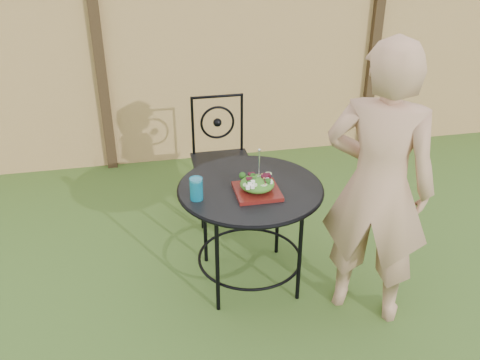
{
  "coord_description": "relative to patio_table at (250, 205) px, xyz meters",
  "views": [
    {
      "loc": [
        -1.03,
        -2.66,
        2.34
      ],
      "look_at": [
        -0.43,
        0.24,
        0.75
      ],
      "focal_mm": 40.0,
      "sensor_mm": 36.0,
      "label": 1
    }
  ],
  "objects": [
    {
      "name": "patio_chair",
      "position": [
        -0.02,
        0.95,
        -0.08
      ],
      "size": [
        0.46,
        0.46,
        0.95
      ],
      "color": "black",
      "rests_on": "ground"
    },
    {
      "name": "salad_plate",
      "position": [
        0.02,
        -0.09,
        0.15
      ],
      "size": [
        0.27,
        0.27,
        0.02
      ],
      "primitive_type": "cube",
      "color": "#45090E",
      "rests_on": "patio_table"
    },
    {
      "name": "fence",
      "position": [
        0.37,
        2.0,
        0.36
      ],
      "size": [
        8.0,
        0.12,
        1.9
      ],
      "color": "tan",
      "rests_on": "ground"
    },
    {
      "name": "diner",
      "position": [
        0.65,
        -0.41,
        0.28
      ],
      "size": [
        0.76,
        0.7,
        1.74
      ],
      "primitive_type": "imported",
      "rotation": [
        0.0,
        0.0,
        2.54
      ],
      "color": "tan",
      "rests_on": "ground"
    },
    {
      "name": "patio_table",
      "position": [
        0.0,
        0.0,
        0.0
      ],
      "size": [
        0.92,
        0.92,
        0.72
      ],
      "color": "black",
      "rests_on": "ground"
    },
    {
      "name": "salad",
      "position": [
        0.02,
        -0.09,
        0.2
      ],
      "size": [
        0.21,
        0.21,
        0.08
      ],
      "primitive_type": "ellipsoid",
      "color": "#235614",
      "rests_on": "salad_plate"
    },
    {
      "name": "fork",
      "position": [
        0.03,
        -0.09,
        0.33
      ],
      "size": [
        0.01,
        0.01,
        0.18
      ],
      "primitive_type": "cylinder",
      "color": "silver",
      "rests_on": "salad"
    },
    {
      "name": "drinking_glass",
      "position": [
        -0.35,
        -0.09,
        0.21
      ],
      "size": [
        0.08,
        0.08,
        0.14
      ],
      "primitive_type": "cylinder",
      "color": "#0B6887",
      "rests_on": "patio_table"
    },
    {
      "name": "ground",
      "position": [
        0.37,
        -0.19,
        -0.59
      ],
      "size": [
        60.0,
        60.0,
        0.0
      ],
      "primitive_type": "plane",
      "color": "#284716",
      "rests_on": "ground"
    }
  ]
}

